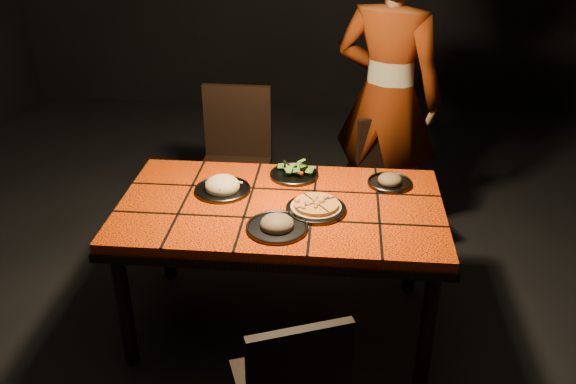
# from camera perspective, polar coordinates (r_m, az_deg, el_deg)

# --- Properties ---
(room_shell) EXTENTS (6.04, 7.04, 3.08)m
(room_shell) POSITION_cam_1_polar(r_m,az_deg,el_deg) (2.73, -0.78, 12.82)
(room_shell) COLOR black
(room_shell) RESTS_ON ground
(dining_table) EXTENTS (1.62, 0.92, 0.75)m
(dining_table) POSITION_cam_1_polar(r_m,az_deg,el_deg) (3.05, -0.68, -2.39)
(dining_table) COLOR #F54207
(dining_table) RESTS_ON ground
(chair_far_left) EXTENTS (0.45, 0.45, 0.99)m
(chair_far_left) POSITION_cam_1_polar(r_m,az_deg,el_deg) (4.02, -4.93, 3.69)
(chair_far_left) COLOR black
(chair_far_left) RESTS_ON ground
(chair_far_right) EXTENTS (0.51, 0.51, 0.85)m
(chair_far_right) POSITION_cam_1_polar(r_m,az_deg,el_deg) (3.93, 9.51, 1.54)
(chair_far_right) COLOR black
(chair_far_right) RESTS_ON ground
(diner) EXTENTS (0.81, 0.68, 1.89)m
(diner) POSITION_cam_1_polar(r_m,az_deg,el_deg) (3.90, 9.28, 8.67)
(diner) COLOR brown
(diner) RESTS_ON ground
(plate_pizza) EXTENTS (0.34, 0.34, 0.04)m
(plate_pizza) POSITION_cam_1_polar(r_m,az_deg,el_deg) (2.94, 2.64, -1.45)
(plate_pizza) COLOR #37373C
(plate_pizza) RESTS_ON dining_table
(plate_pasta) EXTENTS (0.29, 0.29, 0.09)m
(plate_pasta) POSITION_cam_1_polar(r_m,az_deg,el_deg) (3.13, -6.15, 0.48)
(plate_pasta) COLOR #37373C
(plate_pasta) RESTS_ON dining_table
(plate_salad) EXTENTS (0.26, 0.26, 0.07)m
(plate_salad) POSITION_cam_1_polar(r_m,az_deg,el_deg) (3.27, 0.57, 1.88)
(plate_salad) COLOR #37373C
(plate_salad) RESTS_ON dining_table
(plate_mushroom_a) EXTENTS (0.29, 0.29, 0.09)m
(plate_mushroom_a) POSITION_cam_1_polar(r_m,az_deg,el_deg) (2.79, -1.03, -3.04)
(plate_mushroom_a) COLOR #37373C
(plate_mushroom_a) RESTS_ON dining_table
(plate_mushroom_b) EXTENTS (0.23, 0.23, 0.08)m
(plate_mushroom_b) POSITION_cam_1_polar(r_m,az_deg,el_deg) (3.23, 9.51, 1.05)
(plate_mushroom_b) COLOR #37373C
(plate_mushroom_b) RESTS_ON dining_table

